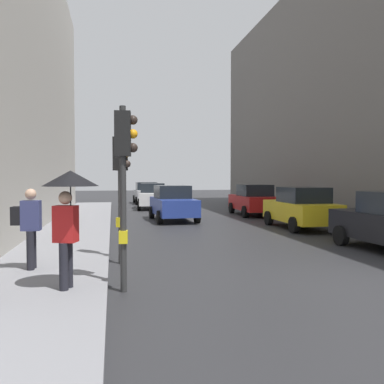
{
  "coord_description": "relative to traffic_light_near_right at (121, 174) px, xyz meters",
  "views": [
    {
      "loc": [
        -5.35,
        -7.3,
        2.18
      ],
      "look_at": [
        -2.37,
        7.9,
        1.61
      ],
      "focal_mm": 37.98,
      "sensor_mm": 36.0,
      "label": 1
    }
  ],
  "objects": [
    {
      "name": "pedestrian_with_grey_backpack",
      "position": [
        -2.02,
        -0.92,
        -1.11
      ],
      "size": [
        0.61,
        0.36,
        1.77
      ],
      "color": "black",
      "rests_on": "sidewalk_kerb"
    },
    {
      "name": "car_silver_hatchback",
      "position": [
        2.54,
        23.32,
        -1.39
      ],
      "size": [
        2.08,
        4.23,
        1.76
      ],
      "color": "#BCBCC1",
      "rests_on": "ground"
    },
    {
      "name": "car_yellow_taxi",
      "position": [
        7.63,
        5.65,
        -1.39
      ],
      "size": [
        2.07,
        4.23,
        1.76
      ],
      "color": "yellow",
      "rests_on": "ground"
    },
    {
      "name": "car_blue_van",
      "position": [
        2.76,
        9.85,
        -1.39
      ],
      "size": [
        2.16,
        4.27,
        1.76
      ],
      "color": "navy",
      "rests_on": "ground"
    },
    {
      "name": "pedestrian_with_umbrella",
      "position": [
        -0.98,
        -2.74,
        -0.43
      ],
      "size": [
        1.0,
        1.0,
        2.14
      ],
      "color": "black",
      "rests_on": "sidewalk_kerb"
    },
    {
      "name": "car_white_compact",
      "position": [
        2.48,
        17.69,
        -1.39
      ],
      "size": [
        2.25,
        4.32,
        1.76
      ],
      "color": "silver",
      "rests_on": "ground"
    },
    {
      "name": "sidewalk_kerb",
      "position": [
        -1.66,
        3.0,
        -2.19
      ],
      "size": [
        2.67,
        40.0,
        0.16
      ],
      "primitive_type": "cube",
      "color": "gray",
      "rests_on": "ground"
    },
    {
      "name": "car_red_sedan",
      "position": [
        7.7,
        11.77,
        -1.39
      ],
      "size": [
        2.1,
        4.24,
        1.76
      ],
      "color": "red",
      "rests_on": "ground"
    },
    {
      "name": "ground_plane",
      "position": [
        5.13,
        -3.0,
        -2.27
      ],
      "size": [
        120.0,
        120.0,
        0.0
      ],
      "primitive_type": "plane",
      "color": "#28282B"
    },
    {
      "name": "traffic_light_near_left",
      "position": [
        0.0,
        -2.55,
        0.16
      ],
      "size": [
        0.44,
        0.27,
        3.51
      ],
      "color": "#2D2D2D",
      "rests_on": "ground"
    },
    {
      "name": "traffic_light_near_right",
      "position": [
        0.0,
        0.0,
        0.0
      ],
      "size": [
        0.44,
        0.37,
        3.29
      ],
      "color": "#2D2D2D",
      "rests_on": "ground"
    }
  ]
}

